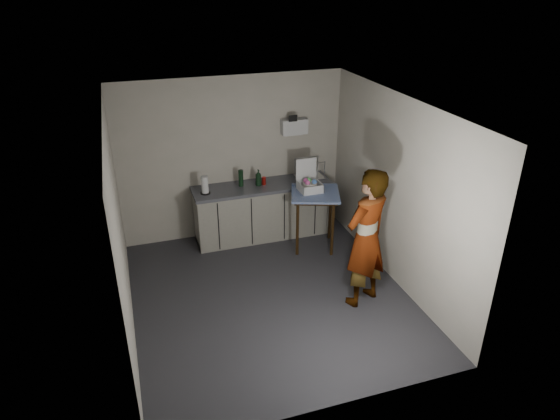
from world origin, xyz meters
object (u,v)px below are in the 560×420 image
object	(u,v)px
side_table	(315,200)
soda_can	(264,181)
kitchen_counter	(263,212)
dish_rack	(309,174)
soap_bottle	(258,178)
dark_bottle	(241,178)
paper_towel	(205,185)
standing_man	(366,239)
bakery_box	(309,184)

from	to	relation	value
side_table	soda_can	bearing A→B (deg)	155.74
kitchen_counter	side_table	world-z (taller)	side_table
soda_can	dish_rack	world-z (taller)	dish_rack
soap_bottle	dark_bottle	world-z (taller)	dark_bottle
side_table	paper_towel	xyz separation A→B (m)	(-1.59, 0.55, 0.23)
kitchen_counter	dish_rack	size ratio (longest dim) A/B	4.97
standing_man	kitchen_counter	bearing A→B (deg)	-94.56
standing_man	bakery_box	distance (m)	1.66
side_table	bakery_box	bearing A→B (deg)	137.59
dish_rack	side_table	bearing A→B (deg)	-102.63
side_table	standing_man	size ratio (longest dim) A/B	0.50
side_table	standing_man	distance (m)	1.55
side_table	soap_bottle	bearing A→B (deg)	160.18
kitchen_counter	bakery_box	size ratio (longest dim) A/B	4.81
dish_rack	bakery_box	size ratio (longest dim) A/B	0.97
dark_bottle	bakery_box	world-z (taller)	bakery_box
paper_towel	dish_rack	world-z (taller)	dish_rack
side_table	soap_bottle	size ratio (longest dim) A/B	3.54
dish_rack	bakery_box	distance (m)	0.58
standing_man	dish_rack	distance (m)	2.20
standing_man	soda_can	size ratio (longest dim) A/B	15.29
standing_man	dark_bottle	bearing A→B (deg)	-87.58
kitchen_counter	paper_towel	xyz separation A→B (m)	(-0.93, -0.05, 0.62)
paper_towel	soda_can	bearing A→B (deg)	3.48
paper_towel	kitchen_counter	bearing A→B (deg)	2.97
side_table	kitchen_counter	bearing A→B (deg)	157.27
standing_man	dark_bottle	xyz separation A→B (m)	(-1.07, 2.21, 0.10)
kitchen_counter	soap_bottle	xyz separation A→B (m)	(-0.07, -0.00, 0.62)
soap_bottle	side_table	bearing A→B (deg)	-39.25
soda_can	paper_towel	distance (m)	0.96
paper_towel	dish_rack	distance (m)	1.74
soap_bottle	dark_bottle	distance (m)	0.28
soda_can	standing_man	bearing A→B (deg)	-71.73
side_table	paper_towel	world-z (taller)	paper_towel
side_table	paper_towel	distance (m)	1.70
side_table	soda_can	distance (m)	0.90
side_table	paper_towel	bearing A→B (deg)	-179.68
soap_bottle	soda_can	bearing A→B (deg)	7.92
dark_bottle	paper_towel	xyz separation A→B (m)	(-0.59, -0.11, -0.00)
dark_bottle	dish_rack	distance (m)	1.15
dish_rack	kitchen_counter	bearing A→B (deg)	-176.42
soda_can	bakery_box	bearing A→B (deg)	-40.81
kitchen_counter	dish_rack	bearing A→B (deg)	3.58
kitchen_counter	soda_can	size ratio (longest dim) A/B	18.21
side_table	dark_bottle	size ratio (longest dim) A/B	3.52
soda_can	bakery_box	distance (m)	0.77
side_table	dish_rack	world-z (taller)	dish_rack
side_table	soap_bottle	distance (m)	0.97
kitchen_counter	dish_rack	world-z (taller)	dish_rack
standing_man	side_table	bearing A→B (deg)	-110.75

